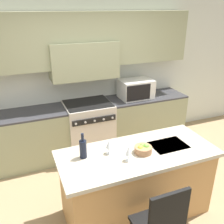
# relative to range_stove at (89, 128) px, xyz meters

# --- Properties ---
(ground_plane) EXTENTS (10.00, 10.00, 0.00)m
(ground_plane) POSITION_rel_range_stove_xyz_m (0.00, -1.70, -0.47)
(ground_plane) COLOR #997F5B
(back_cabinetry) EXTENTS (10.00, 0.46, 2.70)m
(back_cabinetry) POSITION_rel_range_stove_xyz_m (0.00, 0.27, 1.13)
(back_cabinetry) COLOR silver
(back_cabinetry) RESTS_ON ground_plane
(back_counter) EXTENTS (3.76, 0.62, 0.91)m
(back_counter) POSITION_rel_range_stove_xyz_m (0.00, 0.02, -0.02)
(back_counter) COLOR gray
(back_counter) RESTS_ON ground_plane
(range_stove) EXTENTS (0.80, 0.70, 0.95)m
(range_stove) POSITION_rel_range_stove_xyz_m (0.00, 0.00, 0.00)
(range_stove) COLOR beige
(range_stove) RESTS_ON ground_plane
(microwave) EXTENTS (0.58, 0.43, 0.34)m
(microwave) POSITION_rel_range_stove_xyz_m (0.92, 0.02, 0.61)
(microwave) COLOR silver
(microwave) RESTS_ON back_counter
(kitchen_island) EXTENTS (1.87, 0.81, 0.90)m
(kitchen_island) POSITION_rel_range_stove_xyz_m (0.12, -1.63, -0.02)
(kitchen_island) COLOR #B7844C
(kitchen_island) RESTS_ON ground_plane
(island_chair) EXTENTS (0.42, 0.40, 1.02)m
(island_chair) POSITION_rel_range_stove_xyz_m (-0.02, -2.38, 0.09)
(island_chair) COLOR black
(island_chair) RESTS_ON ground_plane
(wine_bottle) EXTENTS (0.08, 0.08, 0.30)m
(wine_bottle) POSITION_rel_range_stove_xyz_m (-0.51, -1.50, 0.54)
(wine_bottle) COLOR black
(wine_bottle) RESTS_ON kitchen_island
(wine_glass_near) EXTENTS (0.07, 0.07, 0.17)m
(wine_glass_near) POSITION_rel_range_stove_xyz_m (-0.07, -1.75, 0.54)
(wine_glass_near) COLOR white
(wine_glass_near) RESTS_ON kitchen_island
(wine_glass_far) EXTENTS (0.07, 0.07, 0.17)m
(wine_glass_far) POSITION_rel_range_stove_xyz_m (-0.21, -1.54, 0.54)
(wine_glass_far) COLOR white
(wine_glass_far) RESTS_ON kitchen_island
(fruit_bowl) EXTENTS (0.21, 0.21, 0.11)m
(fruit_bowl) POSITION_rel_range_stove_xyz_m (0.16, -1.67, 0.47)
(fruit_bowl) COLOR #996B47
(fruit_bowl) RESTS_ON kitchen_island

